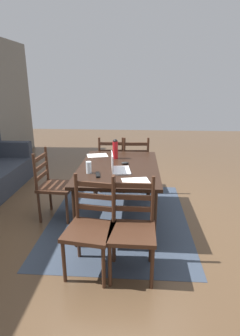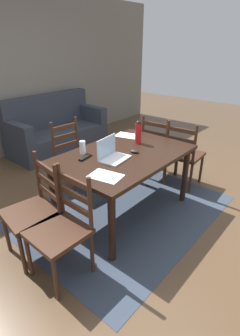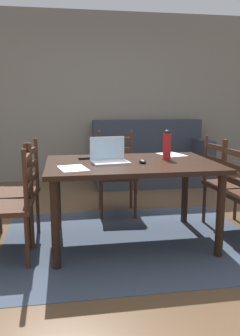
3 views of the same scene
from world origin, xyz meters
name	(u,v)px [view 2 (image 2 of 3)]	position (x,y,z in m)	size (l,w,h in m)	color
ground_plane	(123,211)	(0.00, 0.00, 0.00)	(14.00, 14.00, 0.00)	brown
area_rug	(123,210)	(0.00, 0.00, 0.00)	(2.36, 1.85, 0.01)	#333D4C
dining_table	(124,161)	(0.00, 0.00, 0.67)	(1.52, 1.02, 0.76)	black
chair_left_near	(62,229)	(-1.05, -0.20, 0.46)	(0.45, 0.45, 0.95)	#3D2316
chair_right_far	(159,148)	(1.05, 0.20, 0.46)	(0.47, 0.47, 0.95)	#3D2316
chair_left_far	(34,211)	(-1.05, 0.20, 0.46)	(0.50, 0.50, 0.95)	#3D2316
chair_far_head	(74,157)	(0.00, 0.88, 0.46)	(0.47, 0.47, 0.95)	#3D2316
chair_right_near	(184,155)	(1.05, -0.21, 0.46)	(0.47, 0.47, 0.95)	#3D2316
couch	(56,131)	(0.77, 2.30, 0.36)	(1.80, 0.80, 1.00)	#2D333D
laptop	(111,154)	(-0.20, 0.00, 0.82)	(0.35, 0.26, 0.23)	silver
water_bottle	(138,132)	(0.35, 0.07, 0.90)	(0.07, 0.07, 0.28)	red
drinking_glass	(83,147)	(-0.30, 0.34, 0.83)	(0.07, 0.07, 0.14)	silver
computer_mouse	(134,151)	(0.09, -0.08, 0.78)	(0.06, 0.10, 0.03)	black
tv_remote	(85,158)	(-0.38, 0.22, 0.77)	(0.04, 0.17, 0.02)	black
paper_stack_left	(127,135)	(0.49, 0.35, 0.76)	(0.21, 0.30, 0.00)	white
paper_stack_right	(106,176)	(-0.53, -0.22, 0.76)	(0.21, 0.30, 0.00)	white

